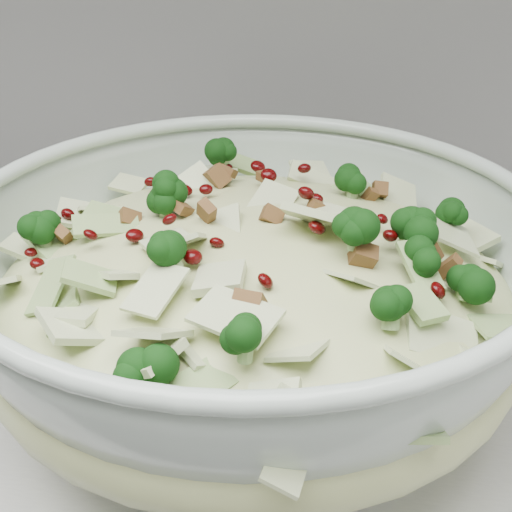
{
  "coord_description": "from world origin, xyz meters",
  "views": [
    {
      "loc": [
        0.63,
        1.17,
        1.26
      ],
      "look_at": [
        0.57,
        1.61,
        1.02
      ],
      "focal_mm": 50.0,
      "sensor_mm": 36.0,
      "label": 1
    }
  ],
  "objects": [
    {
      "name": "mixing_bowl",
      "position": [
        0.57,
        1.6,
        0.98
      ],
      "size": [
        0.53,
        0.53,
        0.16
      ],
      "rotation": [
        0.0,
        0.0,
        -0.38
      ],
      "color": "#A2B2A5",
      "rests_on": "counter"
    },
    {
      "name": "salad",
      "position": [
        0.57,
        1.6,
        1.01
      ],
      "size": [
        0.53,
        0.53,
        0.16
      ],
      "rotation": [
        0.0,
        0.0,
        -0.64
      ],
      "color": "#BFC486",
      "rests_on": "mixing_bowl"
    }
  ]
}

